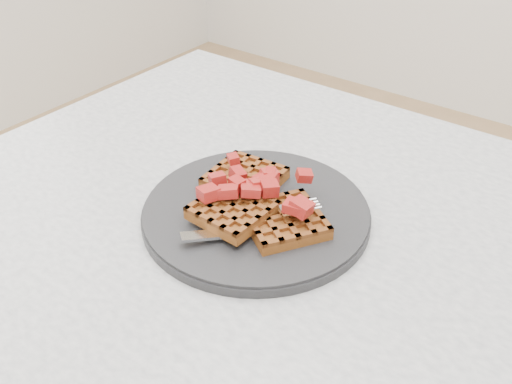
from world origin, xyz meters
TOP-DOWN VIEW (x-y plane):
  - table at (0.00, 0.00)m, footprint 1.20×0.80m
  - plate at (-0.14, -0.00)m, footprint 0.29×0.29m
  - waffles at (-0.14, -0.01)m, footprint 0.21×0.17m
  - strawberry_pile at (-0.14, -0.00)m, footprint 0.15×0.15m
  - fork at (-0.10, -0.04)m, footprint 0.13×0.16m

SIDE VIEW (x-z plane):
  - table at x=0.00m, z-range 0.26..1.01m
  - plate at x=-0.14m, z-range 0.75..0.77m
  - fork at x=-0.10m, z-range 0.77..0.78m
  - waffles at x=-0.14m, z-range 0.76..0.79m
  - strawberry_pile at x=-0.14m, z-range 0.79..0.82m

